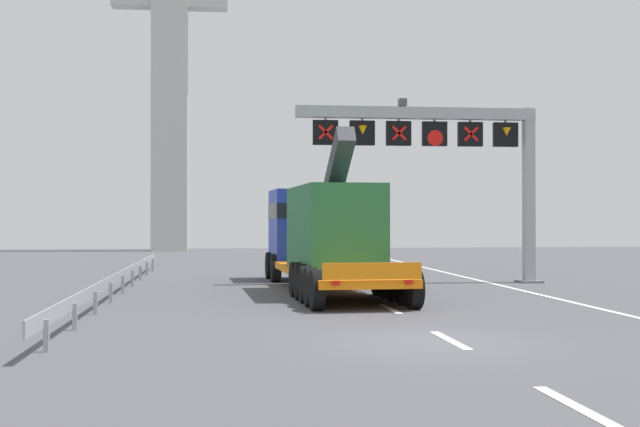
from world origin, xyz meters
TOP-DOWN VIEW (x-y plane):
  - ground at (0.00, 0.00)m, footprint 112.00×112.00m
  - lane_markings at (0.49, 24.68)m, footprint 0.20×63.96m
  - edge_line_right at (6.20, 12.00)m, footprint 0.20×63.00m
  - overhead_lane_gantry at (4.53, 15.25)m, footprint 9.57×0.90m
  - heavy_haul_truck_orange at (-0.55, 13.47)m, footprint 3.60×14.16m
  - guardrail_left at (-7.38, 11.95)m, footprint 0.13×27.89m
  - bridge_pylon_distant at (-8.09, 50.96)m, footprint 9.00×2.00m

SIDE VIEW (x-z plane):
  - ground at x=0.00m, z-range 0.00..0.00m
  - edge_line_right at x=6.20m, z-range 0.00..0.01m
  - lane_markings at x=0.49m, z-range 0.00..0.01m
  - guardrail_left at x=-7.38m, z-range 0.18..0.94m
  - heavy_haul_truck_orange at x=-0.55m, z-range -0.66..4.64m
  - overhead_lane_gantry at x=4.53m, z-range 1.88..8.96m
  - bridge_pylon_distant at x=-8.09m, z-range 0.39..32.28m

